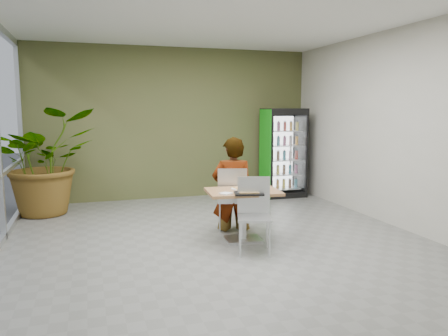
% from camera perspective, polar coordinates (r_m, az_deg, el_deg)
% --- Properties ---
extents(ground, '(7.00, 7.00, 0.00)m').
position_cam_1_polar(ground, '(6.30, -0.27, -9.93)').
color(ground, slate).
rests_on(ground, ground).
extents(room_envelope, '(6.00, 7.00, 3.20)m').
position_cam_1_polar(room_envelope, '(6.01, -0.28, 4.75)').
color(room_envelope, beige).
rests_on(room_envelope, ground).
extents(dining_table, '(1.09, 0.81, 0.75)m').
position_cam_1_polar(dining_table, '(6.33, 2.49, -4.82)').
color(dining_table, '#A86C48').
rests_on(dining_table, ground).
extents(chair_far, '(0.55, 0.56, 1.01)m').
position_cam_1_polar(chair_far, '(6.80, 1.06, -3.45)').
color(chair_far, silver).
rests_on(chair_far, ground).
extents(chair_near, '(0.56, 0.56, 1.00)m').
position_cam_1_polar(chair_near, '(5.93, 3.94, -5.23)').
color(chair_near, silver).
rests_on(chair_near, ground).
extents(seated_woman, '(0.75, 0.59, 1.78)m').
position_cam_1_polar(seated_woman, '(6.86, 1.15, -3.36)').
color(seated_woman, black).
rests_on(seated_woman, ground).
extents(pizza_plate, '(0.34, 0.31, 0.03)m').
position_cam_1_polar(pizza_plate, '(6.38, 2.00, -2.62)').
color(pizza_plate, white).
rests_on(pizza_plate, dining_table).
extents(soda_cup, '(0.09, 0.09, 0.16)m').
position_cam_1_polar(soda_cup, '(6.44, 4.41, -2.01)').
color(soda_cup, white).
rests_on(soda_cup, dining_table).
extents(napkin_stack, '(0.19, 0.19, 0.02)m').
position_cam_1_polar(napkin_stack, '(6.00, 0.25, -3.35)').
color(napkin_stack, white).
rests_on(napkin_stack, dining_table).
extents(cafeteria_tray, '(0.46, 0.38, 0.02)m').
position_cam_1_polar(cafeteria_tray, '(6.00, 3.26, -3.33)').
color(cafeteria_tray, black).
rests_on(cafeteria_tray, dining_table).
extents(beverage_fridge, '(0.89, 0.69, 1.92)m').
position_cam_1_polar(beverage_fridge, '(9.64, 7.75, 2.00)').
color(beverage_fridge, black).
rests_on(beverage_fridge, ground).
extents(potted_plant, '(2.18, 2.05, 1.93)m').
position_cam_1_polar(potted_plant, '(8.55, -22.32, 0.81)').
color(potted_plant, '#336428').
rests_on(potted_plant, ground).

